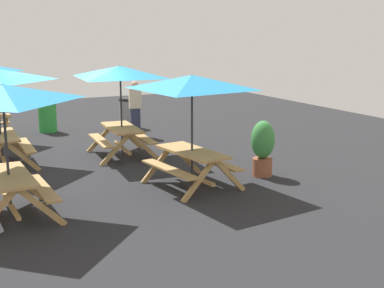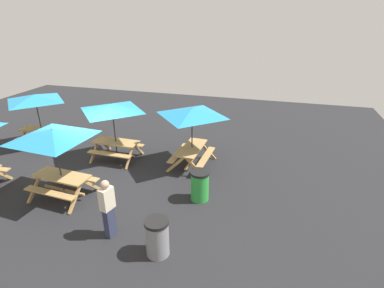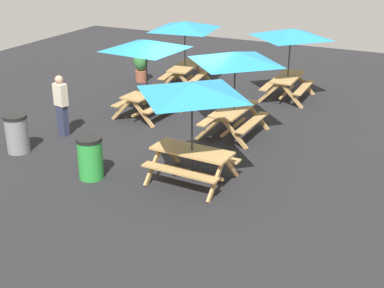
{
  "view_description": "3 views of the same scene",
  "coord_description": "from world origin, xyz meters",
  "px_view_note": "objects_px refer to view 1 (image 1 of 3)",
  "views": [
    {
      "loc": [
        12.85,
        -2.86,
        3.18
      ],
      "look_at": [
        3.35,
        1.87,
        0.9
      ],
      "focal_mm": 50.0,
      "sensor_mm": 36.0,
      "label": 1
    },
    {
      "loc": [
        -6.0,
        8.22,
        5.42
      ],
      "look_at": [
        -3.23,
        -1.66,
        0.9
      ],
      "focal_mm": 28.0,
      "sensor_mm": 36.0,
      "label": 2
    },
    {
      "loc": [
        -12.9,
        -6.43,
        5.37
      ],
      "look_at": [
        -3.23,
        -1.66,
        0.9
      ],
      "focal_mm": 50.0,
      "sensor_mm": 36.0,
      "label": 3
    }
  ],
  "objects_px": {
    "picnic_table_3": "(120,78)",
    "trash_bin_gray": "(128,113)",
    "person_standing": "(135,107)",
    "picnic_table_4": "(3,103)",
    "trash_bin_green": "(48,116)",
    "picnic_table_1": "(192,91)",
    "potted_plant_0": "(263,147)"
  },
  "relations": [
    {
      "from": "picnic_table_1",
      "to": "trash_bin_gray",
      "type": "relative_size",
      "value": 2.86
    },
    {
      "from": "trash_bin_green",
      "to": "person_standing",
      "type": "bearing_deg",
      "value": 50.91
    },
    {
      "from": "picnic_table_1",
      "to": "picnic_table_3",
      "type": "relative_size",
      "value": 0.99
    },
    {
      "from": "trash_bin_gray",
      "to": "potted_plant_0",
      "type": "distance_m",
      "value": 7.01
    },
    {
      "from": "trash_bin_gray",
      "to": "person_standing",
      "type": "xyz_separation_m",
      "value": [
        1.43,
        -0.28,
        0.39
      ]
    },
    {
      "from": "potted_plant_0",
      "to": "person_standing",
      "type": "xyz_separation_m",
      "value": [
        -5.54,
        -0.9,
        0.23
      ]
    },
    {
      "from": "picnic_table_3",
      "to": "trash_bin_green",
      "type": "height_order",
      "value": "picnic_table_3"
    },
    {
      "from": "trash_bin_green",
      "to": "person_standing",
      "type": "height_order",
      "value": "person_standing"
    },
    {
      "from": "picnic_table_3",
      "to": "picnic_table_4",
      "type": "distance_m",
      "value": 4.76
    },
    {
      "from": "person_standing",
      "to": "picnic_table_4",
      "type": "bearing_deg",
      "value": 66.09
    },
    {
      "from": "picnic_table_1",
      "to": "picnic_table_4",
      "type": "height_order",
      "value": "same"
    },
    {
      "from": "picnic_table_1",
      "to": "trash_bin_gray",
      "type": "bearing_deg",
      "value": 163.52
    },
    {
      "from": "picnic_table_1",
      "to": "picnic_table_3",
      "type": "xyz_separation_m",
      "value": [
        -3.22,
        -0.39,
        0.0
      ]
    },
    {
      "from": "picnic_table_1",
      "to": "picnic_table_4",
      "type": "xyz_separation_m",
      "value": [
        0.27,
        -3.62,
        0.0
      ]
    },
    {
      "from": "trash_bin_green",
      "to": "potted_plant_0",
      "type": "distance_m",
      "value": 8.03
    },
    {
      "from": "picnic_table_3",
      "to": "trash_bin_green",
      "type": "bearing_deg",
      "value": -162.22
    },
    {
      "from": "trash_bin_gray",
      "to": "person_standing",
      "type": "relative_size",
      "value": 0.59
    },
    {
      "from": "trash_bin_green",
      "to": "potted_plant_0",
      "type": "bearing_deg",
      "value": 23.16
    },
    {
      "from": "picnic_table_4",
      "to": "trash_bin_green",
      "type": "relative_size",
      "value": 2.38
    },
    {
      "from": "picnic_table_1",
      "to": "potted_plant_0",
      "type": "bearing_deg",
      "value": 84.53
    },
    {
      "from": "trash_bin_gray",
      "to": "person_standing",
      "type": "bearing_deg",
      "value": -10.98
    },
    {
      "from": "trash_bin_gray",
      "to": "picnic_table_4",
      "type": "bearing_deg",
      "value": -33.14
    },
    {
      "from": "trash_bin_gray",
      "to": "trash_bin_green",
      "type": "height_order",
      "value": "same"
    },
    {
      "from": "trash_bin_gray",
      "to": "trash_bin_green",
      "type": "bearing_deg",
      "value": -99.01
    },
    {
      "from": "picnic_table_4",
      "to": "trash_bin_green",
      "type": "distance_m",
      "value": 8.16
    },
    {
      "from": "person_standing",
      "to": "trash_bin_gray",
      "type": "bearing_deg",
      "value": -87.47
    },
    {
      "from": "picnic_table_4",
      "to": "potted_plant_0",
      "type": "bearing_deg",
      "value": 92.09
    },
    {
      "from": "picnic_table_3",
      "to": "potted_plant_0",
      "type": "height_order",
      "value": "picnic_table_3"
    },
    {
      "from": "picnic_table_1",
      "to": "person_standing",
      "type": "xyz_separation_m",
      "value": [
        -5.6,
        0.87,
        -1.1
      ]
    },
    {
      "from": "trash_bin_gray",
      "to": "trash_bin_green",
      "type": "relative_size",
      "value": 1.0
    },
    {
      "from": "picnic_table_1",
      "to": "picnic_table_4",
      "type": "relative_size",
      "value": 1.2
    },
    {
      "from": "picnic_table_3",
      "to": "trash_bin_gray",
      "type": "bearing_deg",
      "value": 162.43
    }
  ]
}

